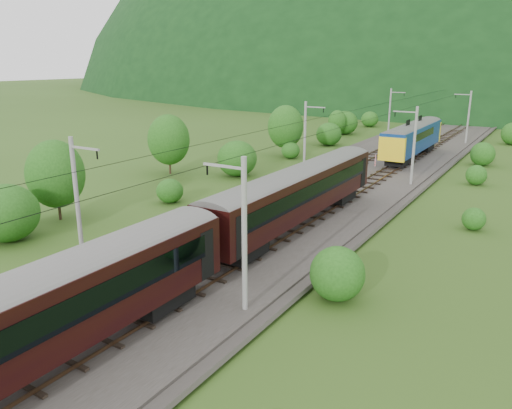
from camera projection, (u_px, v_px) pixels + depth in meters
The scene contains 14 objects.
ground at pixel (156, 287), 29.07m from camera, with size 600.00×600.00×0.00m, color #304D18.
railbed at pixel (248, 235), 37.21m from camera, with size 14.00×220.00×0.30m, color #38332D.
track_left at pixel (221, 227), 38.36m from camera, with size 2.40×220.00×0.27m.
track_right at pixel (276, 238), 35.95m from camera, with size 2.40×220.00×0.27m.
catenary_left at pixel (305, 135), 57.10m from camera, with size 2.54×192.28×8.00m.
catenary_right at pixel (413, 144), 50.94m from camera, with size 2.54×192.28×8.00m.
overhead_wires at pixel (247, 143), 35.29m from camera, with size 4.83×198.00×0.03m.
mountain_ridge at pixel (329, 81), 335.04m from camera, with size 336.00×280.00×132.00m, color black.
train at pixel (10, 314), 18.51m from camera, with size 3.09×124.86×5.37m.
hazard_post_near at pixel (375, 160), 60.74m from camera, with size 0.15×0.15×1.39m, color red.
hazard_post_far at pixel (429, 136), 80.40m from camera, with size 0.15×0.15×1.45m, color red.
signal at pixel (339, 154), 62.56m from camera, with size 0.21×0.21×1.86m.
vegetation_left at pixel (192, 157), 53.49m from camera, with size 14.03×141.94×6.96m.
vegetation_right at pixel (434, 222), 36.33m from camera, with size 6.98×110.38×3.15m.
Camera 1 is at (18.92, -19.60, 12.66)m, focal length 35.00 mm.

